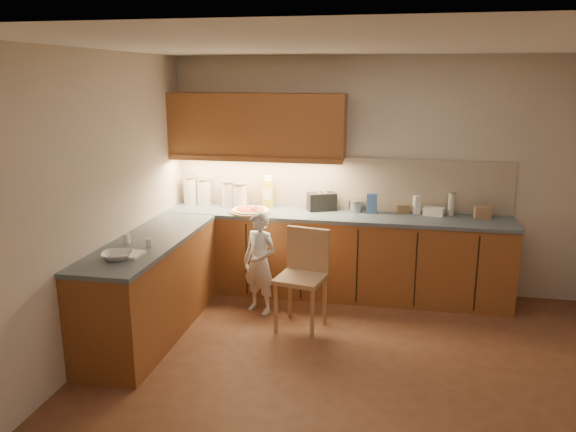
# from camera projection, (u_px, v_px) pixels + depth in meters

# --- Properties ---
(room) EXTENTS (4.54, 4.50, 2.62)m
(room) POSITION_uv_depth(u_px,v_px,m) (361.00, 172.00, 4.22)
(room) COLOR brown
(room) RESTS_ON ground
(l_counter) EXTENTS (3.77, 2.62, 0.92)m
(l_counter) POSITION_uv_depth(u_px,v_px,m) (277.00, 264.00, 5.88)
(l_counter) COLOR brown
(l_counter) RESTS_ON ground
(backsplash) EXTENTS (3.75, 0.02, 0.58)m
(backsplash) POSITION_uv_depth(u_px,v_px,m) (339.00, 183.00, 6.30)
(backsplash) COLOR #B7A68E
(backsplash) RESTS_ON l_counter
(upper_cabinets) EXTENTS (1.95, 0.36, 0.73)m
(upper_cabinets) POSITION_uv_depth(u_px,v_px,m) (257.00, 126.00, 6.16)
(upper_cabinets) COLOR brown
(upper_cabinets) RESTS_ON ground
(pizza_on_board) EXTENTS (0.45, 0.45, 0.18)m
(pizza_on_board) POSITION_uv_depth(u_px,v_px,m) (250.00, 211.00, 6.16)
(pizza_on_board) COLOR tan
(pizza_on_board) RESTS_ON l_counter
(child) EXTENTS (0.46, 0.39, 1.06)m
(child) POSITION_uv_depth(u_px,v_px,m) (260.00, 263.00, 5.71)
(child) COLOR white
(child) RESTS_ON ground
(wooden_chair) EXTENTS (0.50, 0.50, 0.96)m
(wooden_chair) POSITION_uv_depth(u_px,v_px,m) (304.00, 271.00, 5.40)
(wooden_chair) COLOR tan
(wooden_chair) RESTS_ON ground
(mixing_bowl) EXTENTS (0.31, 0.31, 0.06)m
(mixing_bowl) POSITION_uv_depth(u_px,v_px,m) (117.00, 256.00, 4.59)
(mixing_bowl) COLOR white
(mixing_bowl) RESTS_ON l_counter
(canister_a) EXTENTS (0.16, 0.16, 0.32)m
(canister_a) POSITION_uv_depth(u_px,v_px,m) (190.00, 190.00, 6.54)
(canister_a) COLOR silver
(canister_a) RESTS_ON l_counter
(canister_b) EXTENTS (0.17, 0.17, 0.30)m
(canister_b) POSITION_uv_depth(u_px,v_px,m) (204.00, 191.00, 6.54)
(canister_b) COLOR white
(canister_b) RESTS_ON l_counter
(canister_c) EXTENTS (0.16, 0.16, 0.29)m
(canister_c) POSITION_uv_depth(u_px,v_px,m) (229.00, 194.00, 6.42)
(canister_c) COLOR white
(canister_c) RESTS_ON l_counter
(canister_d) EXTENTS (0.17, 0.17, 0.28)m
(canister_d) POSITION_uv_depth(u_px,v_px,m) (240.00, 195.00, 6.39)
(canister_d) COLOR white
(canister_d) RESTS_ON l_counter
(oil_jug) EXTENTS (0.13, 0.10, 0.36)m
(oil_jug) POSITION_uv_depth(u_px,v_px,m) (268.00, 193.00, 6.38)
(oil_jug) COLOR gold
(oil_jug) RESTS_ON l_counter
(toaster) EXTENTS (0.35, 0.28, 0.20)m
(toaster) POSITION_uv_depth(u_px,v_px,m) (322.00, 201.00, 6.25)
(toaster) COLOR black
(toaster) RESTS_ON l_counter
(steel_pot) EXTENTS (0.17, 0.17, 0.13)m
(steel_pot) POSITION_uv_depth(u_px,v_px,m) (355.00, 206.00, 6.20)
(steel_pot) COLOR #B0B0B5
(steel_pot) RESTS_ON l_counter
(blue_box) EXTENTS (0.11, 0.08, 0.22)m
(blue_box) POSITION_uv_depth(u_px,v_px,m) (372.00, 203.00, 6.12)
(blue_box) COLOR #2D4F89
(blue_box) RESTS_ON l_counter
(card_box_a) EXTENTS (0.16, 0.13, 0.10)m
(card_box_a) POSITION_uv_depth(u_px,v_px,m) (402.00, 209.00, 6.13)
(card_box_a) COLOR #A18057
(card_box_a) RESTS_ON l_counter
(white_bottle) EXTENTS (0.09, 0.09, 0.20)m
(white_bottle) POSITION_uv_depth(u_px,v_px,m) (417.00, 205.00, 6.09)
(white_bottle) COLOR white
(white_bottle) RESTS_ON l_counter
(flat_pack) EXTENTS (0.24, 0.19, 0.08)m
(flat_pack) POSITION_uv_depth(u_px,v_px,m) (434.00, 211.00, 6.04)
(flat_pack) COLOR white
(flat_pack) RESTS_ON l_counter
(tall_jar) EXTENTS (0.08, 0.08, 0.25)m
(tall_jar) POSITION_uv_depth(u_px,v_px,m) (452.00, 204.00, 6.01)
(tall_jar) COLOR beige
(tall_jar) RESTS_ON l_counter
(card_box_b) EXTENTS (0.17, 0.14, 0.13)m
(card_box_b) POSITION_uv_depth(u_px,v_px,m) (483.00, 212.00, 5.91)
(card_box_b) COLOR tan
(card_box_b) RESTS_ON l_counter
(dough_cloth) EXTENTS (0.28, 0.22, 0.02)m
(dough_cloth) POSITION_uv_depth(u_px,v_px,m) (126.00, 254.00, 4.70)
(dough_cloth) COLOR white
(dough_cloth) RESTS_ON l_counter
(spice_jar_a) EXTENTS (0.08, 0.08, 0.09)m
(spice_jar_a) POSITION_uv_depth(u_px,v_px,m) (126.00, 239.00, 5.03)
(spice_jar_a) COLOR white
(spice_jar_a) RESTS_ON l_counter
(spice_jar_b) EXTENTS (0.07, 0.07, 0.07)m
(spice_jar_b) POSITION_uv_depth(u_px,v_px,m) (149.00, 243.00, 4.93)
(spice_jar_b) COLOR white
(spice_jar_b) RESTS_ON l_counter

